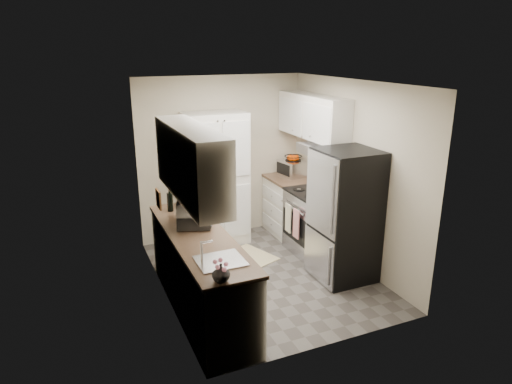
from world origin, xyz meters
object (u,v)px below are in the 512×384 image
at_px(microwave, 195,210).
at_px(refrigerator, 345,216).
at_px(electric_range, 314,221).
at_px(toaster_oven, 293,168).
at_px(pantry_cabinet, 216,179).
at_px(wine_bottle, 170,200).

bearing_deg(microwave, refrigerator, -81.18).
bearing_deg(electric_range, toaster_oven, 82.82).
xyz_separation_m(pantry_cabinet, toaster_oven, (1.29, -0.01, 0.04)).
bearing_deg(wine_bottle, refrigerator, -22.77).
height_order(electric_range, microwave, microwave).
height_order(electric_range, toaster_oven, toaster_oven).
bearing_deg(electric_range, microwave, -166.44).
distance_m(electric_range, toaster_oven, 1.08).
height_order(refrigerator, microwave, refrigerator).
xyz_separation_m(electric_range, toaster_oven, (0.12, 0.92, 0.57)).
relative_size(refrigerator, toaster_oven, 3.96).
height_order(pantry_cabinet, wine_bottle, pantry_cabinet).
bearing_deg(microwave, toaster_oven, -36.30).
bearing_deg(wine_bottle, toaster_oven, 21.47).
distance_m(electric_range, microwave, 2.03).
bearing_deg(pantry_cabinet, electric_range, -38.22).
height_order(pantry_cabinet, toaster_oven, pantry_cabinet).
distance_m(pantry_cabinet, toaster_oven, 1.29).
distance_m(microwave, wine_bottle, 0.54).
distance_m(pantry_cabinet, microwave, 1.56).
relative_size(electric_range, refrigerator, 0.66).
height_order(refrigerator, toaster_oven, refrigerator).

